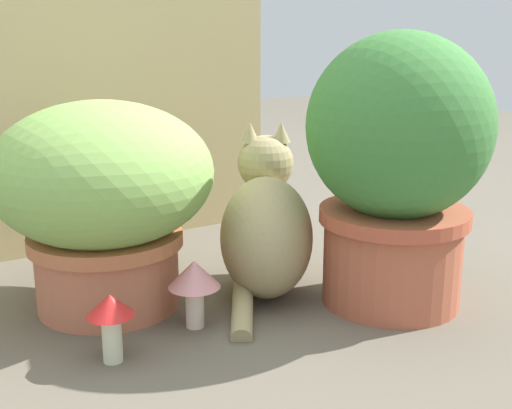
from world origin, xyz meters
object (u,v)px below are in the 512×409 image
cat (266,228)px  mushroom_ornament_pink (194,279)px  leafy_planter (397,161)px  mushroom_ornament_red (111,314)px  grass_planter (103,194)px

cat → mushroom_ornament_pink: cat is taller
mushroom_ornament_pink → leafy_planter: bearing=-15.4°
mushroom_ornament_red → leafy_planter: bearing=-6.4°
leafy_planter → cat: 0.27m
leafy_planter → cat: (-0.16, 0.17, -0.14)m
mushroom_ornament_red → cat: bearing=18.0°
cat → mushroom_ornament_pink: bearing=-158.8°
cat → mushroom_ornament_pink: size_ratio=2.87×
leafy_planter → cat: size_ratio=1.44×
grass_planter → cat: (0.28, -0.09, -0.08)m
cat → mushroom_ornament_red: size_ratio=3.13×
leafy_planter → grass_planter: bearing=149.5°
mushroom_ornament_pink → mushroom_ornament_red: bearing=-166.0°
cat → mushroom_ornament_red: cat is taller
grass_planter → leafy_planter: (0.44, -0.26, 0.05)m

